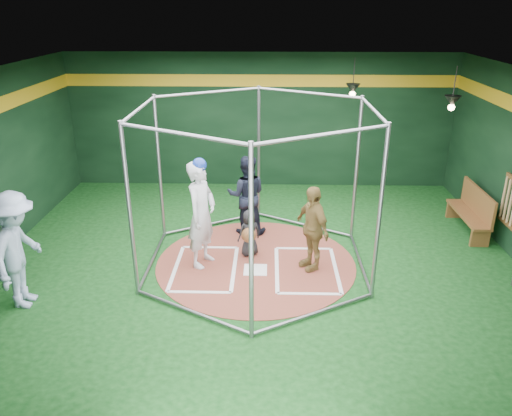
{
  "coord_description": "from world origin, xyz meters",
  "views": [
    {
      "loc": [
        0.23,
        -8.45,
        4.62
      ],
      "look_at": [
        0.0,
        0.1,
        1.1
      ],
      "focal_mm": 35.0,
      "sensor_mm": 36.0,
      "label": 1
    }
  ],
  "objects_px": {
    "batter_figure": "(201,213)",
    "visitor_leopard": "(312,228)",
    "umpire": "(247,195)",
    "dugout_bench": "(472,210)"
  },
  "relations": [
    {
      "from": "umpire",
      "to": "dugout_bench",
      "type": "xyz_separation_m",
      "value": [
        4.86,
        0.2,
        -0.36
      ]
    },
    {
      "from": "batter_figure",
      "to": "visitor_leopard",
      "type": "height_order",
      "value": "batter_figure"
    },
    {
      "from": "batter_figure",
      "to": "visitor_leopard",
      "type": "relative_size",
      "value": 1.3
    },
    {
      "from": "visitor_leopard",
      "to": "dugout_bench",
      "type": "bearing_deg",
      "value": 87.02
    },
    {
      "from": "umpire",
      "to": "dugout_bench",
      "type": "bearing_deg",
      "value": -177.25
    },
    {
      "from": "batter_figure",
      "to": "visitor_leopard",
      "type": "bearing_deg",
      "value": -2.59
    },
    {
      "from": "batter_figure",
      "to": "dugout_bench",
      "type": "relative_size",
      "value": 1.24
    },
    {
      "from": "umpire",
      "to": "visitor_leopard",
      "type": "bearing_deg",
      "value": 130.06
    },
    {
      "from": "visitor_leopard",
      "to": "umpire",
      "type": "distance_m",
      "value": 1.99
    },
    {
      "from": "visitor_leopard",
      "to": "umpire",
      "type": "bearing_deg",
      "value": -169.01
    }
  ]
}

